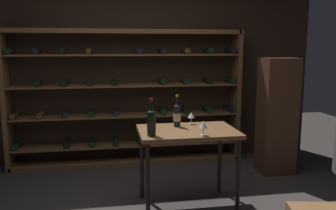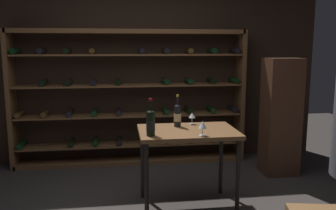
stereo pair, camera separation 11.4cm
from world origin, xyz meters
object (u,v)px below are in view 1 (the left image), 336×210
at_px(wine_glass_stemmed_center, 203,125).
at_px(wine_bottle_red_label, 151,122).
at_px(wine_rack, 128,98).
at_px(wine_bottle_gold_foil, 177,115).
at_px(wine_glass_stemmed_left, 191,116).
at_px(display_cabinet, 277,116).
at_px(tasting_table, 187,139).

bearing_deg(wine_glass_stemmed_center, wine_bottle_red_label, 171.82).
bearing_deg(wine_glass_stemmed_center, wine_rack, 108.87).
xyz_separation_m(wine_bottle_gold_foil, wine_glass_stemmed_left, (0.18, 0.09, -0.03)).
bearing_deg(display_cabinet, wine_rack, 159.70).
distance_m(tasting_table, wine_bottle_red_label, 0.49).
relative_size(wine_bottle_gold_foil, wine_glass_stemmed_left, 2.66).
xyz_separation_m(display_cabinet, wine_bottle_gold_foil, (-1.47, -0.65, 0.19)).
height_order(tasting_table, wine_glass_stemmed_left, wine_glass_stemmed_left).
bearing_deg(display_cabinet, wine_bottle_red_label, -150.64).
height_order(wine_rack, wine_bottle_red_label, wine_rack).
bearing_deg(wine_glass_stemmed_left, display_cabinet, 23.50).
bearing_deg(wine_glass_stemmed_left, wine_glass_stemmed_center, -90.52).
bearing_deg(tasting_table, wine_glass_stemmed_center, -70.24).
bearing_deg(display_cabinet, wine_bottle_gold_foil, -156.12).
xyz_separation_m(wine_bottle_gold_foil, wine_glass_stemmed_center, (0.17, -0.43, -0.02)).
bearing_deg(wine_rack, wine_bottle_red_label, -85.94).
bearing_deg(wine_bottle_red_label, wine_glass_stemmed_center, -8.18).
distance_m(wine_rack, wine_bottle_gold_foil, 1.43).
height_order(wine_rack, wine_glass_stemmed_center, wine_rack).
height_order(wine_bottle_gold_foil, wine_glass_stemmed_left, wine_bottle_gold_foil).
distance_m(display_cabinet, wine_glass_stemmed_center, 1.70).
relative_size(wine_rack, display_cabinet, 2.15).
bearing_deg(wine_rack, wine_glass_stemmed_center, -71.13).
relative_size(display_cabinet, wine_bottle_gold_foil, 4.48).
xyz_separation_m(tasting_table, wine_glass_stemmed_center, (0.09, -0.26, 0.20)).
height_order(wine_bottle_red_label, wine_glass_stemmed_center, wine_bottle_red_label).
height_order(wine_bottle_gold_foil, wine_glass_stemmed_center, wine_bottle_gold_foil).
bearing_deg(wine_bottle_red_label, wine_rack, 94.06).
relative_size(wine_rack, tasting_table, 3.30).
relative_size(wine_glass_stemmed_left, wine_glass_stemmed_center, 0.89).
bearing_deg(tasting_table, wine_bottle_red_label, -154.46).
relative_size(wine_bottle_red_label, wine_glass_stemmed_center, 2.50).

